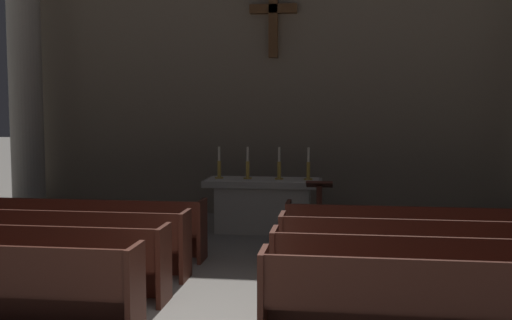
% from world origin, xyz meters
% --- Properties ---
extents(pew_left_row_2, '(3.85, 0.50, 0.95)m').
position_xyz_m(pew_left_row_2, '(-2.56, 0.98, 0.48)').
color(pew_left_row_2, '#4C2319').
rests_on(pew_left_row_2, ground).
extents(pew_left_row_3, '(3.85, 0.50, 0.95)m').
position_xyz_m(pew_left_row_3, '(-2.56, 2.01, 0.48)').
color(pew_left_row_3, '#4C2319').
rests_on(pew_left_row_3, ground).
extents(pew_left_row_4, '(3.85, 0.50, 0.95)m').
position_xyz_m(pew_left_row_4, '(-2.56, 3.03, 0.48)').
color(pew_left_row_4, '#4C2319').
rests_on(pew_left_row_4, ground).
extents(pew_right_row_1, '(3.85, 0.50, 0.95)m').
position_xyz_m(pew_right_row_1, '(2.56, -0.04, 0.48)').
color(pew_right_row_1, '#4C2319').
rests_on(pew_right_row_1, ground).
extents(pew_right_row_2, '(3.85, 0.50, 0.95)m').
position_xyz_m(pew_right_row_2, '(2.56, 0.98, 0.48)').
color(pew_right_row_2, '#4C2319').
rests_on(pew_right_row_2, ground).
extents(pew_right_row_3, '(3.85, 0.50, 0.95)m').
position_xyz_m(pew_right_row_3, '(2.56, 2.01, 0.48)').
color(pew_right_row_3, '#4C2319').
rests_on(pew_right_row_3, ground).
extents(pew_right_row_4, '(3.85, 0.50, 0.95)m').
position_xyz_m(pew_right_row_4, '(2.56, 3.03, 0.48)').
color(pew_right_row_4, '#4C2319').
rests_on(pew_right_row_4, ground).
extents(column_left_fourth, '(1.05, 1.05, 6.76)m').
position_xyz_m(column_left_fourth, '(-5.30, 6.41, 3.30)').
color(column_left_fourth, '#ADA89E').
rests_on(column_left_fourth, ground).
extents(altar, '(2.20, 0.90, 1.01)m').
position_xyz_m(altar, '(0.00, 5.37, 0.53)').
color(altar, '#A8A399').
rests_on(altar, ground).
extents(candlestick_outer_left, '(0.16, 0.16, 0.61)m').
position_xyz_m(candlestick_outer_left, '(-0.85, 5.37, 1.20)').
color(candlestick_outer_left, '#B79338').
rests_on(candlestick_outer_left, altar).
extents(candlestick_inner_left, '(0.16, 0.16, 0.61)m').
position_xyz_m(candlestick_inner_left, '(-0.30, 5.37, 1.20)').
color(candlestick_inner_left, '#B79338').
rests_on(candlestick_inner_left, altar).
extents(candlestick_inner_right, '(0.16, 0.16, 0.61)m').
position_xyz_m(candlestick_inner_right, '(0.30, 5.37, 1.20)').
color(candlestick_inner_right, '#B79338').
rests_on(candlestick_inner_right, altar).
extents(candlestick_outer_right, '(0.16, 0.16, 0.61)m').
position_xyz_m(candlestick_outer_right, '(0.85, 5.37, 1.20)').
color(candlestick_outer_right, '#B79338').
rests_on(candlestick_outer_right, altar).
extents(apse_with_cross, '(11.71, 0.44, 7.67)m').
position_xyz_m(apse_with_cross, '(0.00, 7.32, 3.84)').
color(apse_with_cross, gray).
rests_on(apse_with_cross, ground).
extents(lectern, '(0.44, 0.36, 1.15)m').
position_xyz_m(lectern, '(1.09, 4.17, 0.55)').
color(lectern, '#4C2319').
rests_on(lectern, ground).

